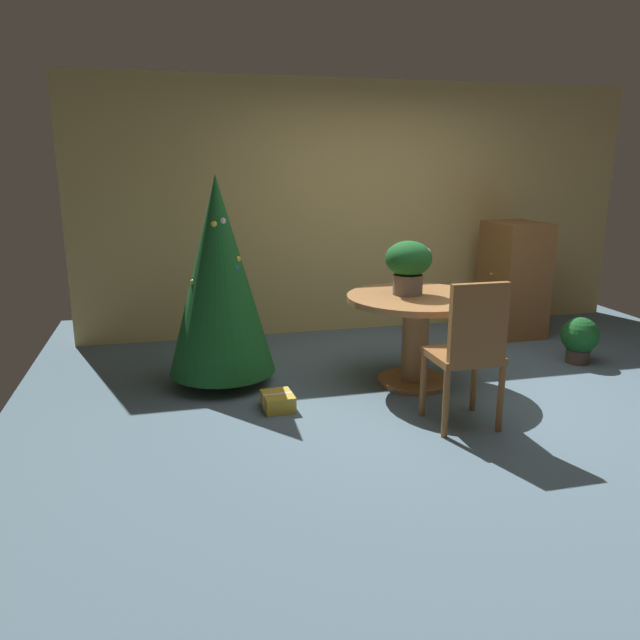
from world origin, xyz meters
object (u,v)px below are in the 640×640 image
round_dining_table (416,322)px  wooden_chair_near (469,347)px  wooden_cabinet (513,279)px  potted_plant (580,338)px  holiday_tree (219,276)px  gift_box_gold (278,401)px  flower_vase (408,263)px

round_dining_table → wooden_chair_near: bearing=-90.0°
wooden_cabinet → potted_plant: bearing=-86.3°
round_dining_table → holiday_tree: (-1.53, 0.39, 0.37)m
gift_box_gold → holiday_tree: bearing=117.6°
wooden_chair_near → holiday_tree: holiday_tree is taller
flower_vase → holiday_tree: 1.51m
holiday_tree → potted_plant: (3.19, -0.24, -0.66)m
wooden_cabinet → potted_plant: wooden_cabinet is taller
potted_plant → holiday_tree: bearing=175.6°
wooden_chair_near → gift_box_gold: wooden_chair_near is taller
round_dining_table → wooden_cabinet: wooden_cabinet is taller
flower_vase → gift_box_gold: bearing=-163.8°
round_dining_table → gift_box_gold: round_dining_table is taller
gift_box_gold → round_dining_table: bearing=12.6°
flower_vase → potted_plant: 1.88m
wooden_chair_near → potted_plant: size_ratio=2.43×
round_dining_table → holiday_tree: bearing=165.7°
round_dining_table → flower_vase: bearing=133.0°
wooden_cabinet → wooden_chair_near: bearing=-127.2°
flower_vase → potted_plant: flower_vase is taller
wooden_chair_near → holiday_tree: (-1.53, 1.29, 0.32)m
potted_plant → round_dining_table: bearing=-175.0°
wooden_chair_near → holiday_tree: 2.03m
gift_box_gold → flower_vase: bearing=16.2°
flower_vase → wooden_cabinet: size_ratio=0.36×
round_dining_table → wooden_chair_near: 0.91m
flower_vase → gift_box_gold: (-1.13, -0.33, -0.94)m
round_dining_table → flower_vase: 0.48m
holiday_tree → potted_plant: size_ratio=3.98×
flower_vase → holiday_tree: holiday_tree is taller
holiday_tree → wooden_cabinet: 3.24m
round_dining_table → wooden_cabinet: (1.59, 1.20, 0.07)m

